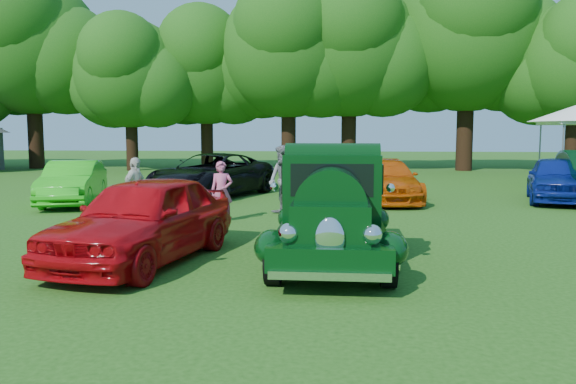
# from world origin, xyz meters

# --- Properties ---
(ground) EXTENTS (120.00, 120.00, 0.00)m
(ground) POSITION_xyz_m (0.00, 0.00, 0.00)
(ground) COLOR #1C4911
(ground) RESTS_ON ground
(hero_pickup) EXTENTS (2.30, 4.95, 1.93)m
(hero_pickup) POSITION_xyz_m (0.74, -0.21, 0.84)
(hero_pickup) COLOR black
(hero_pickup) RESTS_ON ground
(red_convertible) EXTENTS (2.65, 4.82, 1.55)m
(red_convertible) POSITION_xyz_m (-2.59, -0.57, 0.78)
(red_convertible) COLOR #AF070D
(red_convertible) RESTS_ON ground
(back_car_lime) EXTENTS (2.52, 4.50, 1.40)m
(back_car_lime) POSITION_xyz_m (-7.67, 7.05, 0.70)
(back_car_lime) COLOR green
(back_car_lime) RESTS_ON ground
(back_car_black) EXTENTS (4.41, 6.17, 1.56)m
(back_car_black) POSITION_xyz_m (-3.75, 9.65, 0.78)
(back_car_black) COLOR black
(back_car_black) RESTS_ON ground
(back_car_orange) EXTENTS (2.32, 4.93, 1.39)m
(back_car_orange) POSITION_xyz_m (2.40, 8.84, 0.69)
(back_car_orange) COLOR #BF4806
(back_car_orange) RESTS_ON ground
(back_car_blue) EXTENTS (2.97, 4.83, 1.54)m
(back_car_blue) POSITION_xyz_m (8.10, 9.23, 0.77)
(back_car_blue) COLOR navy
(back_car_blue) RESTS_ON ground
(spectator_pink) EXTENTS (0.64, 0.48, 1.57)m
(spectator_pink) POSITION_xyz_m (-2.18, 4.07, 0.79)
(spectator_pink) COLOR #C3507A
(spectator_pink) RESTS_ON ground
(spectator_grey) EXTENTS (1.19, 1.20, 1.96)m
(spectator_grey) POSITION_xyz_m (-0.71, 5.35, 0.98)
(spectator_grey) COLOR slate
(spectator_grey) RESTS_ON ground
(spectator_white) EXTENTS (0.63, 1.04, 1.66)m
(spectator_white) POSITION_xyz_m (-4.50, 4.08, 0.83)
(spectator_white) COLOR beige
(spectator_white) RESTS_ON ground
(tree_line) EXTENTS (65.98, 10.21, 12.51)m
(tree_line) POSITION_xyz_m (2.11, 24.04, 7.22)
(tree_line) COLOR black
(tree_line) RESTS_ON ground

